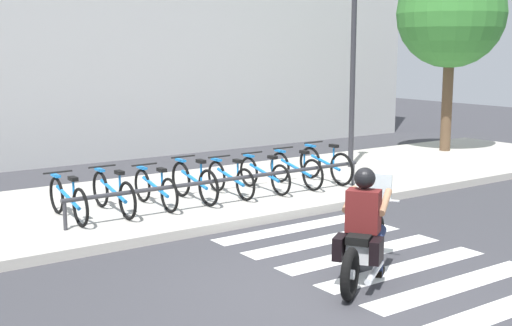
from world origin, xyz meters
name	(u,v)px	position (x,y,z in m)	size (l,w,h in m)	color
ground_plane	(318,291)	(0.00, 0.00, 0.00)	(48.00, 48.00, 0.00)	#38383D
sidewalk	(135,205)	(0.00, 5.07, 0.07)	(24.00, 4.40, 0.15)	#B7B2A8
crosswalk_stripe_0	(512,306)	(1.48, -1.60, 0.00)	(2.80, 0.40, 0.01)	white
crosswalk_stripe_1	(454,285)	(1.48, -0.80, 0.00)	(2.80, 0.40, 0.01)	white
crosswalk_stripe_2	(405,268)	(1.48, 0.00, 0.00)	(2.80, 0.40, 0.01)	white
crosswalk_stripe_3	(362,253)	(1.48, 0.80, 0.00)	(2.80, 0.40, 0.01)	white
crosswalk_stripe_4	(325,240)	(1.48, 1.60, 0.00)	(2.80, 0.40, 0.01)	white
crosswalk_stripe_5	(292,229)	(1.48, 2.40, 0.00)	(2.80, 0.40, 0.01)	white
motorcycle	(365,243)	(0.80, 0.05, 0.45)	(1.93, 1.36, 1.21)	black
rider	(365,216)	(0.73, 0.01, 0.82)	(0.77, 0.73, 1.43)	#591919
bicycle_0	(68,199)	(-1.44, 4.42, 0.49)	(0.48, 1.66, 0.74)	black
bicycle_1	(113,193)	(-0.68, 4.42, 0.50)	(0.48, 1.70, 0.75)	black
bicycle_2	(155,188)	(0.09, 4.42, 0.48)	(0.48, 1.59, 0.71)	black
bicycle_3	(194,182)	(0.85, 4.42, 0.51)	(0.48, 1.61, 0.78)	black
bicycle_4	(230,179)	(1.62, 4.42, 0.48)	(0.48, 1.55, 0.72)	black
bicycle_5	(264,174)	(2.38, 4.42, 0.48)	(0.48, 1.62, 0.72)	black
bicycle_6	(296,169)	(3.15, 4.42, 0.49)	(0.48, 1.64, 0.75)	black
bicycle_7	(325,165)	(3.92, 4.42, 0.51)	(0.48, 1.63, 0.80)	black
bike_rack	(229,181)	(1.24, 3.87, 0.58)	(5.96, 0.07, 0.49)	#333338
street_lamp	(353,57)	(5.59, 5.47, 2.64)	(0.28, 0.28, 4.37)	#2D2D33
tree_near_rack	(451,14)	(9.37, 5.87, 3.70)	(2.79, 2.79, 5.12)	brown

